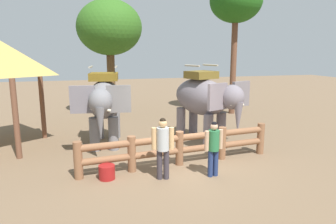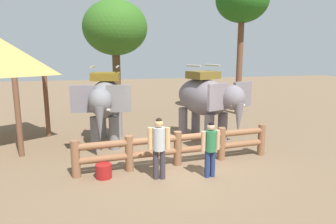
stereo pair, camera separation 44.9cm
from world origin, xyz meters
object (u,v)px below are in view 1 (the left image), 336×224
(elephant_center, at_px, (205,99))
(feed_bucket, at_px, (107,172))
(tourist_man_in_blue, at_px, (163,144))
(tree_back_center, at_px, (109,28))
(elephant_near_left, at_px, (104,102))
(log_fence, at_px, (179,146))
(tree_far_left, at_px, (236,2))
(tourist_woman_in_black, at_px, (214,145))

(elephant_center, height_order, feed_bucket, elephant_center)
(tourist_man_in_blue, height_order, tree_back_center, tree_back_center)
(elephant_near_left, bearing_deg, tree_back_center, 82.11)
(log_fence, xyz_separation_m, feed_bucket, (-2.23, -0.50, -0.41))
(log_fence, height_order, elephant_near_left, elephant_near_left)
(tree_far_left, xyz_separation_m, tree_back_center, (-6.50, 1.31, -1.38))
(log_fence, relative_size, feed_bucket, 13.93)
(tourist_man_in_blue, distance_m, tree_far_left, 11.00)
(elephant_center, xyz_separation_m, feed_bucket, (-3.91, -2.67, -1.46))
(elephant_near_left, distance_m, tree_far_left, 9.45)
(tourist_woman_in_black, height_order, feed_bucket, tourist_woman_in_black)
(elephant_center, xyz_separation_m, tree_back_center, (-2.94, 5.99, 2.93))
(elephant_near_left, relative_size, tourist_man_in_blue, 2.02)
(elephant_near_left, bearing_deg, log_fence, -52.48)
(elephant_center, height_order, tree_back_center, tree_back_center)
(elephant_near_left, height_order, tourist_man_in_blue, elephant_near_left)
(elephant_near_left, height_order, feed_bucket, elephant_near_left)
(tourist_woman_in_black, bearing_deg, log_fence, 120.19)
(tree_far_left, bearing_deg, elephant_center, -127.26)
(feed_bucket, bearing_deg, log_fence, 12.61)
(tourist_man_in_blue, xyz_separation_m, feed_bucket, (-1.47, 0.40, -0.79))
(tourist_woman_in_black, bearing_deg, tourist_man_in_blue, 172.37)
(tourist_woman_in_black, bearing_deg, elephant_center, 72.17)
(elephant_center, xyz_separation_m, tourist_woman_in_black, (-1.05, -3.26, -0.75))
(log_fence, bearing_deg, tourist_man_in_blue, -129.97)
(feed_bucket, bearing_deg, tourist_man_in_blue, -15.30)
(log_fence, bearing_deg, tree_far_left, 52.59)
(tourist_woman_in_black, bearing_deg, tree_back_center, 101.55)
(log_fence, relative_size, tree_far_left, 0.85)
(log_fence, bearing_deg, feed_bucket, -167.39)
(log_fence, distance_m, tourist_man_in_blue, 1.24)
(feed_bucket, bearing_deg, elephant_center, 34.34)
(tree_back_center, bearing_deg, tourist_woman_in_black, -78.45)
(elephant_near_left, relative_size, elephant_center, 0.98)
(log_fence, relative_size, elephant_center, 1.76)
(log_fence, xyz_separation_m, tree_far_left, (5.24, 6.85, 5.36))
(tourist_woman_in_black, xyz_separation_m, feed_bucket, (-2.86, 0.59, -0.71))
(log_fence, bearing_deg, elephant_center, 52.27)
(elephant_near_left, relative_size, tree_far_left, 0.48)
(tree_back_center, bearing_deg, elephant_near_left, -97.89)
(tourist_man_in_blue, bearing_deg, log_fence, 50.03)
(elephant_near_left, xyz_separation_m, tourist_woman_in_black, (2.66, -3.72, -0.73))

